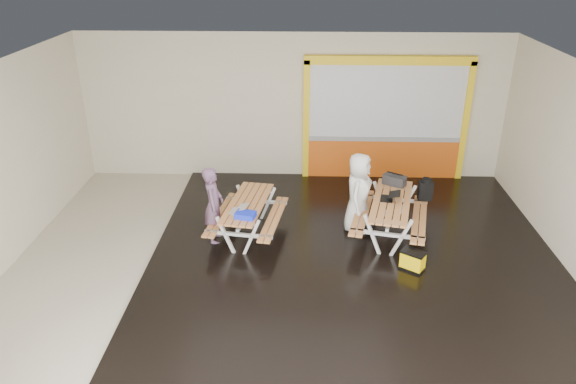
{
  "coord_description": "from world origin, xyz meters",
  "views": [
    {
      "loc": [
        0.31,
        -8.42,
        5.38
      ],
      "look_at": [
        0.0,
        0.9,
        1.0
      ],
      "focal_mm": 33.7,
      "sensor_mm": 36.0,
      "label": 1
    }
  ],
  "objects_px": {
    "fluke_bag": "(413,261)",
    "person_right": "(358,193)",
    "person_left": "(214,205)",
    "laptop_right": "(390,197)",
    "backpack": "(426,189)",
    "laptop_left": "(239,210)",
    "picnic_table_left": "(248,211)",
    "picnic_table_right": "(391,209)",
    "blue_pouch": "(245,215)",
    "toolbox": "(395,180)",
    "dark_case": "(365,227)"
  },
  "relations": [
    {
      "from": "laptop_right",
      "to": "backpack",
      "type": "distance_m",
      "value": 1.05
    },
    {
      "from": "person_left",
      "to": "fluke_bag",
      "type": "relative_size",
      "value": 3.12
    },
    {
      "from": "person_left",
      "to": "backpack",
      "type": "distance_m",
      "value": 4.32
    },
    {
      "from": "laptop_left",
      "to": "laptop_right",
      "type": "relative_size",
      "value": 0.88
    },
    {
      "from": "person_left",
      "to": "backpack",
      "type": "relative_size",
      "value": 3.26
    },
    {
      "from": "picnic_table_left",
      "to": "backpack",
      "type": "relative_size",
      "value": 4.34
    },
    {
      "from": "toolbox",
      "to": "laptop_right",
      "type": "bearing_deg",
      "value": -105.33
    },
    {
      "from": "backpack",
      "to": "dark_case",
      "type": "xyz_separation_m",
      "value": [
        -1.24,
        -0.52,
        -0.61
      ]
    },
    {
      "from": "toolbox",
      "to": "backpack",
      "type": "height_order",
      "value": "toolbox"
    },
    {
      "from": "person_right",
      "to": "blue_pouch",
      "type": "distance_m",
      "value": 2.33
    },
    {
      "from": "laptop_left",
      "to": "dark_case",
      "type": "relative_size",
      "value": 0.94
    },
    {
      "from": "person_left",
      "to": "fluke_bag",
      "type": "xyz_separation_m",
      "value": [
        3.66,
        -0.93,
        -0.57
      ]
    },
    {
      "from": "picnic_table_right",
      "to": "blue_pouch",
      "type": "relative_size",
      "value": 6.35
    },
    {
      "from": "person_left",
      "to": "toolbox",
      "type": "bearing_deg",
      "value": -76.22
    },
    {
      "from": "picnic_table_right",
      "to": "person_right",
      "type": "xyz_separation_m",
      "value": [
        -0.62,
        0.23,
        0.23
      ]
    },
    {
      "from": "picnic_table_left",
      "to": "dark_case",
      "type": "distance_m",
      "value": 2.4
    },
    {
      "from": "fluke_bag",
      "to": "laptop_right",
      "type": "bearing_deg",
      "value": 102.47
    },
    {
      "from": "picnic_table_left",
      "to": "toolbox",
      "type": "relative_size",
      "value": 4.09
    },
    {
      "from": "laptop_left",
      "to": "toolbox",
      "type": "height_order",
      "value": "toolbox"
    },
    {
      "from": "person_right",
      "to": "laptop_right",
      "type": "height_order",
      "value": "person_right"
    },
    {
      "from": "person_left",
      "to": "blue_pouch",
      "type": "relative_size",
      "value": 4.32
    },
    {
      "from": "toolbox",
      "to": "backpack",
      "type": "distance_m",
      "value": 0.66
    },
    {
      "from": "fluke_bag",
      "to": "person_right",
      "type": "bearing_deg",
      "value": 120.7
    },
    {
      "from": "laptop_left",
      "to": "blue_pouch",
      "type": "xyz_separation_m",
      "value": [
        0.15,
        -0.22,
        0.01
      ]
    },
    {
      "from": "person_left",
      "to": "dark_case",
      "type": "height_order",
      "value": "person_left"
    },
    {
      "from": "dark_case",
      "to": "blue_pouch",
      "type": "bearing_deg",
      "value": -159.35
    },
    {
      "from": "dark_case",
      "to": "person_right",
      "type": "bearing_deg",
      "value": 159.31
    },
    {
      "from": "picnic_table_left",
      "to": "laptop_right",
      "type": "xyz_separation_m",
      "value": [
        2.75,
        0.13,
        0.28
      ]
    },
    {
      "from": "picnic_table_left",
      "to": "laptop_left",
      "type": "height_order",
      "value": "laptop_left"
    },
    {
      "from": "fluke_bag",
      "to": "laptop_left",
      "type": "bearing_deg",
      "value": 166.68
    },
    {
      "from": "backpack",
      "to": "person_left",
      "type": "bearing_deg",
      "value": -166.79
    },
    {
      "from": "fluke_bag",
      "to": "toolbox",
      "type": "bearing_deg",
      "value": 92.66
    },
    {
      "from": "picnic_table_right",
      "to": "person_left",
      "type": "height_order",
      "value": "person_left"
    },
    {
      "from": "picnic_table_right",
      "to": "laptop_right",
      "type": "bearing_deg",
      "value": 128.5
    },
    {
      "from": "person_right",
      "to": "picnic_table_left",
      "type": "bearing_deg",
      "value": 114.8
    },
    {
      "from": "laptop_left",
      "to": "toolbox",
      "type": "xyz_separation_m",
      "value": [
        3.06,
        1.22,
        0.11
      ]
    },
    {
      "from": "laptop_right",
      "to": "fluke_bag",
      "type": "xyz_separation_m",
      "value": [
        0.28,
        -1.28,
        -0.63
      ]
    },
    {
      "from": "picnic_table_left",
      "to": "backpack",
      "type": "height_order",
      "value": "backpack"
    },
    {
      "from": "laptop_right",
      "to": "picnic_table_left",
      "type": "bearing_deg",
      "value": -177.2
    },
    {
      "from": "blue_pouch",
      "to": "fluke_bag",
      "type": "distance_m",
      "value": 3.11
    },
    {
      "from": "picnic_table_left",
      "to": "picnic_table_right",
      "type": "xyz_separation_m",
      "value": [
        2.79,
        0.09,
        0.04
      ]
    },
    {
      "from": "laptop_right",
      "to": "dark_case",
      "type": "distance_m",
      "value": 0.85
    },
    {
      "from": "picnic_table_left",
      "to": "person_right",
      "type": "height_order",
      "value": "person_right"
    },
    {
      "from": "picnic_table_left",
      "to": "fluke_bag",
      "type": "distance_m",
      "value": 3.26
    },
    {
      "from": "picnic_table_right",
      "to": "blue_pouch",
      "type": "xyz_separation_m",
      "value": [
        -2.76,
        -0.71,
        0.19
      ]
    },
    {
      "from": "person_left",
      "to": "blue_pouch",
      "type": "bearing_deg",
      "value": -124.59
    },
    {
      "from": "picnic_table_right",
      "to": "person_left",
      "type": "xyz_separation_m",
      "value": [
        -3.41,
        -0.3,
        0.18
      ]
    },
    {
      "from": "laptop_left",
      "to": "fluke_bag",
      "type": "height_order",
      "value": "laptop_left"
    },
    {
      "from": "person_right",
      "to": "person_left",
      "type": "bearing_deg",
      "value": 117.19
    },
    {
      "from": "toolbox",
      "to": "laptop_left",
      "type": "bearing_deg",
      "value": -158.21
    }
  ]
}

